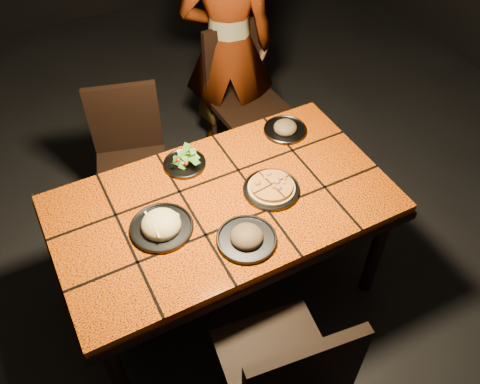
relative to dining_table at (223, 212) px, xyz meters
name	(u,v)px	position (x,y,z in m)	size (l,w,h in m)	color
room_shell	(218,64)	(0.00, 0.00, 0.83)	(6.04, 7.04, 3.08)	black
dining_table	(223,212)	(0.00, 0.00, 0.00)	(1.62, 0.92, 0.75)	#E55507
chair_near	(287,373)	(-0.12, -0.80, -0.10)	(0.51, 0.51, 1.00)	black
chair_far_left	(130,151)	(-0.22, 0.80, -0.15)	(0.51, 0.51, 0.91)	black
chair_far_right	(242,89)	(0.63, 0.99, -0.12)	(0.46, 0.46, 0.97)	black
diner	(228,47)	(0.59, 1.11, 0.14)	(0.59, 0.39, 1.63)	brown
plate_pizza	(271,188)	(0.24, -0.05, 0.10)	(0.28, 0.28, 0.04)	#36363B
plate_pasta	(161,225)	(-0.32, -0.02, 0.10)	(0.29, 0.29, 0.10)	#36363B
plate_salad	(184,161)	(-0.06, 0.31, 0.10)	(0.22, 0.22, 0.07)	#36363B
plate_mushroom_a	(247,237)	(-0.01, -0.26, 0.10)	(0.27, 0.27, 0.09)	#36363B
plate_mushroom_b	(285,128)	(0.53, 0.30, 0.10)	(0.24, 0.24, 0.08)	#36363B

